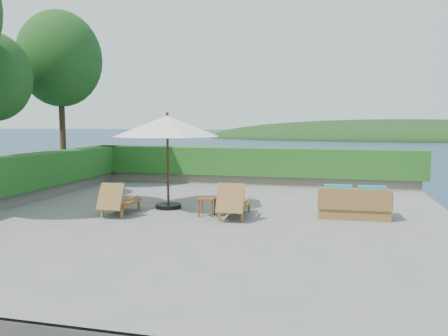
% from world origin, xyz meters
% --- Properties ---
extents(ground, '(12.00, 12.00, 0.00)m').
position_xyz_m(ground, '(0.00, 0.00, 0.00)').
color(ground, gray).
rests_on(ground, ground).
extents(foundation, '(12.00, 12.00, 3.00)m').
position_xyz_m(foundation, '(0.00, 0.00, -1.55)').
color(foundation, '#514A40').
rests_on(foundation, ocean).
extents(ocean, '(600.00, 600.00, 0.00)m').
position_xyz_m(ocean, '(0.00, 0.00, -3.00)').
color(ocean, '#152A41').
rests_on(ocean, ground).
extents(offshore_island, '(126.00, 57.60, 12.60)m').
position_xyz_m(offshore_island, '(25.00, 140.00, -3.00)').
color(offshore_island, black).
rests_on(offshore_island, ocean).
extents(planter_wall_far, '(12.00, 0.60, 0.36)m').
position_xyz_m(planter_wall_far, '(0.00, 5.60, 0.18)').
color(planter_wall_far, gray).
rests_on(planter_wall_far, ground).
extents(planter_wall_left, '(0.60, 12.00, 0.36)m').
position_xyz_m(planter_wall_left, '(-5.60, 0.00, 0.18)').
color(planter_wall_left, gray).
rests_on(planter_wall_left, ground).
extents(hedge_far, '(12.40, 0.90, 1.00)m').
position_xyz_m(hedge_far, '(0.00, 5.60, 0.85)').
color(hedge_far, '#204D16').
rests_on(hedge_far, planter_wall_far).
extents(hedge_left, '(0.90, 12.40, 1.00)m').
position_xyz_m(hedge_left, '(-5.60, 0.00, 0.85)').
color(hedge_left, '#204D16').
rests_on(hedge_left, planter_wall_left).
extents(tree_far, '(2.80, 2.80, 6.03)m').
position_xyz_m(tree_far, '(-6.00, 3.20, 4.40)').
color(tree_far, '#3E2818').
rests_on(tree_far, ground).
extents(patio_umbrella, '(3.27, 3.27, 2.56)m').
position_xyz_m(patio_umbrella, '(-1.19, 0.64, 2.16)').
color(patio_umbrella, black).
rests_on(patio_umbrella, ground).
extents(lounge_left, '(0.71, 1.49, 0.84)m').
position_xyz_m(lounge_left, '(-2.10, -0.41, 0.35)').
color(lounge_left, olive).
rests_on(lounge_left, ground).
extents(lounge_right, '(0.74, 1.57, 0.89)m').
position_xyz_m(lounge_right, '(0.76, -0.09, 0.37)').
color(lounge_right, olive).
rests_on(lounge_right, ground).
extents(side_table, '(0.43, 0.43, 0.45)m').
position_xyz_m(side_table, '(0.06, -0.02, 0.37)').
color(side_table, brown).
rests_on(side_table, ground).
extents(wicker_loveseat, '(1.70, 0.89, 0.82)m').
position_xyz_m(wicker_loveseat, '(3.55, 0.58, 0.32)').
color(wicker_loveseat, olive).
rests_on(wicker_loveseat, ground).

